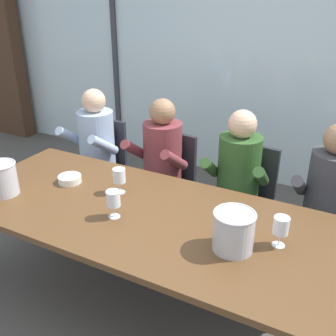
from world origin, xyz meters
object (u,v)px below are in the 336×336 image
(tasting_bowl, at_px, (70,179))
(person_olive_shirt, at_px, (236,179))
(wine_glass_near_bucket, at_px, (113,200))
(person_maroon_top, at_px, (157,162))
(ice_bucket_primary, at_px, (2,178))
(wine_glass_by_left_taster, at_px, (281,227))
(chair_near_curtain, at_px, (102,160))
(wine_glass_center_pour, at_px, (119,177))
(dining_table, at_px, (142,220))
(person_pale_blue_shirt, at_px, (91,148))
(person_charcoal_jacket, at_px, (328,200))
(chair_right_of_center, at_px, (333,212))
(chair_center, at_px, (245,192))
(ice_bucket_secondary, at_px, (233,231))
(chair_left_of_center, at_px, (168,176))

(tasting_bowl, bearing_deg, person_olive_shirt, 35.05)
(person_olive_shirt, height_order, wine_glass_near_bucket, person_olive_shirt)
(person_maroon_top, distance_m, ice_bucket_primary, 1.19)
(tasting_bowl, bearing_deg, wine_glass_by_left_taster, -2.16)
(person_olive_shirt, bearing_deg, chair_near_curtain, 169.16)
(wine_glass_by_left_taster, xyz_separation_m, wine_glass_center_pour, (-1.08, 0.10, 0.00))
(wine_glass_center_pour, bearing_deg, dining_table, -29.17)
(dining_table, relative_size, person_pale_blue_shirt, 2.05)
(chair_near_curtain, relative_size, person_maroon_top, 0.73)
(dining_table, distance_m, person_maroon_top, 0.86)
(person_charcoal_jacket, bearing_deg, tasting_bowl, -157.11)
(person_maroon_top, bearing_deg, chair_right_of_center, 11.69)
(person_olive_shirt, xyz_separation_m, wine_glass_by_left_taster, (0.49, -0.75, 0.17))
(chair_center, xyz_separation_m, tasting_bowl, (-1.02, -0.85, 0.25))
(person_pale_blue_shirt, distance_m, person_maroon_top, 0.68)
(ice_bucket_secondary, bearing_deg, ice_bucket_primary, -174.93)
(chair_near_curtain, bearing_deg, ice_bucket_secondary, -31.83)
(person_olive_shirt, relative_size, wine_glass_near_bucket, 6.92)
(wine_glass_by_left_taster, relative_size, wine_glass_near_bucket, 1.00)
(chair_near_curtain, height_order, tasting_bowl, chair_near_curtain)
(wine_glass_center_pour, bearing_deg, ice_bucket_primary, -150.90)
(tasting_bowl, height_order, wine_glass_center_pour, wine_glass_center_pour)
(ice_bucket_primary, relative_size, wine_glass_near_bucket, 1.27)
(person_maroon_top, height_order, ice_bucket_primary, person_maroon_top)
(dining_table, relative_size, ice_bucket_primary, 11.20)
(person_pale_blue_shirt, relative_size, person_charcoal_jacket, 1.00)
(chair_right_of_center, xyz_separation_m, person_olive_shirt, (-0.69, -0.16, 0.17))
(wine_glass_by_left_taster, bearing_deg, person_charcoal_jacket, 78.04)
(person_pale_blue_shirt, distance_m, wine_glass_near_bucket, 1.30)
(ice_bucket_primary, bearing_deg, person_olive_shirt, 39.13)
(dining_table, bearing_deg, ice_bucket_primary, -165.92)
(chair_right_of_center, bearing_deg, wine_glass_center_pour, -141.39)
(chair_right_of_center, xyz_separation_m, ice_bucket_secondary, (-0.41, -1.05, 0.34))
(chair_near_curtain, distance_m, tasting_bowl, 0.95)
(wine_glass_near_bucket, bearing_deg, ice_bucket_secondary, 2.71)
(person_olive_shirt, bearing_deg, tasting_bowl, -149.71)
(dining_table, height_order, wine_glass_by_left_taster, wine_glass_by_left_taster)
(chair_left_of_center, distance_m, person_pale_blue_shirt, 0.74)
(dining_table, xyz_separation_m, person_maroon_top, (-0.33, 0.79, 0.01))
(person_maroon_top, relative_size, person_olive_shirt, 1.00)
(ice_bucket_secondary, distance_m, tasting_bowl, 1.29)
(chair_left_of_center, distance_m, wine_glass_near_bucket, 1.12)
(wine_glass_by_left_taster, bearing_deg, chair_left_of_center, 142.36)
(chair_left_of_center, xyz_separation_m, person_maroon_top, (-0.03, -0.12, 0.17))
(chair_left_of_center, relative_size, tasting_bowl, 5.46)
(person_pale_blue_shirt, distance_m, wine_glass_by_left_taster, 1.99)
(ice_bucket_secondary, bearing_deg, wine_glass_near_bucket, -177.29)
(person_pale_blue_shirt, relative_size, wine_glass_by_left_taster, 6.92)
(person_pale_blue_shirt, height_order, wine_glass_near_bucket, person_pale_blue_shirt)
(person_maroon_top, bearing_deg, wine_glass_center_pour, -78.21)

